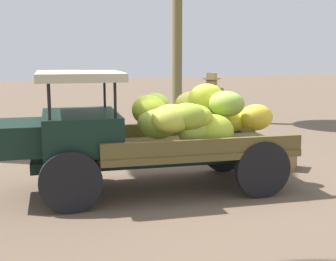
{
  "coord_description": "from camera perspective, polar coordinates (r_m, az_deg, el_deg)",
  "views": [
    {
      "loc": [
        3.09,
        6.71,
        2.14
      ],
      "look_at": [
        0.26,
        0.17,
        0.93
      ],
      "focal_mm": 49.19,
      "sensor_mm": 36.0,
      "label": 1
    }
  ],
  "objects": [
    {
      "name": "truck",
      "position": [
        7.11,
        -2.81,
        -0.01
      ],
      "size": [
        4.62,
        2.32,
        1.87
      ],
      "rotation": [
        0.0,
        0.0,
        -0.16
      ],
      "color": "black",
      "rests_on": "ground"
    },
    {
      "name": "wooden_crate",
      "position": [
        8.88,
        14.03,
        -3.39
      ],
      "size": [
        0.67,
        0.67,
        0.37
      ],
      "primitive_type": "cube",
      "rotation": [
        0.0,
        0.0,
        2.3
      ],
      "color": "olive",
      "rests_on": "ground"
    },
    {
      "name": "ground_plane",
      "position": [
        7.69,
        1.3,
        -6.56
      ],
      "size": [
        60.0,
        60.0,
        0.0
      ],
      "primitive_type": "plane",
      "color": "brown"
    },
    {
      "name": "loose_banana_bunch",
      "position": [
        10.1,
        4.3,
        -1.81
      ],
      "size": [
        0.65,
        0.72,
        0.31
      ],
      "primitive_type": "ellipsoid",
      "rotation": [
        0.0,
        -0.03,
        2.07
      ],
      "color": "#B1CC35",
      "rests_on": "ground"
    },
    {
      "name": "farmer",
      "position": [
        8.99,
        5.38,
        2.31
      ],
      "size": [
        0.53,
        0.46,
        1.76
      ],
      "rotation": [
        0.0,
        0.0,
        1.54
      ],
      "color": "#BDA9A6",
      "rests_on": "ground"
    }
  ]
}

